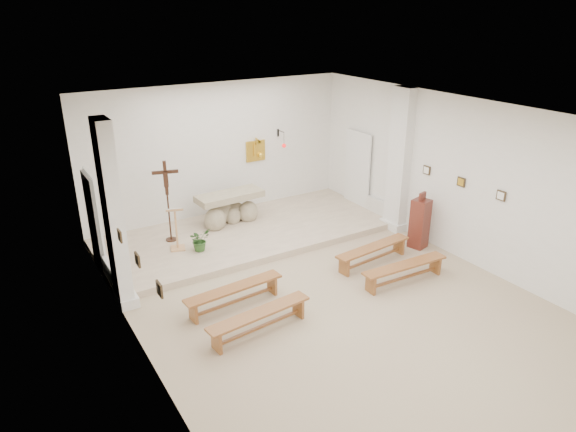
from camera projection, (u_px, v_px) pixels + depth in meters
ground at (332, 301)px, 9.74m from camera, size 7.00×10.00×0.00m
wall_left at (140, 264)px, 7.39m from camera, size 0.02×10.00×3.50m
wall_right at (470, 183)px, 10.76m from camera, size 0.02×10.00×3.50m
wall_back at (218, 152)px, 13.01m from camera, size 7.00×0.02×3.50m
ceiling at (339, 118)px, 8.42m from camera, size 7.00×10.00×0.02m
sanctuary_platform at (247, 233)px, 12.47m from camera, size 6.98×3.00×0.15m
pilaster_left at (113, 217)px, 9.02m from camera, size 0.26×0.55×3.50m
pilaster_right at (399, 161)px, 12.28m from camera, size 0.26×0.55×3.50m
gold_wall_relief at (256, 151)px, 13.53m from camera, size 0.55×0.04×0.55m
sanctuary_lamp at (283, 144)px, 13.61m from camera, size 0.11×0.36×0.44m
station_frame_left_front at (159, 289)px, 6.78m from camera, size 0.03×0.20×0.20m
station_frame_left_mid at (138, 260)px, 7.57m from camera, size 0.03×0.20×0.20m
station_frame_left_rear at (120, 236)px, 8.35m from camera, size 0.03×0.20×0.20m
station_frame_right_front at (501, 196)px, 10.13m from camera, size 0.03×0.20×0.20m
station_frame_right_mid at (461, 182)px, 10.92m from camera, size 0.03×0.20×0.20m
station_frame_right_rear at (427, 170)px, 11.71m from camera, size 0.03×0.20×0.20m
radiator_left at (111, 275)px, 10.11m from camera, size 0.10×0.85×0.52m
radiator_right at (378, 209)px, 13.42m from camera, size 0.10×0.85×0.52m
altar at (230, 210)px, 12.77m from camera, size 1.70×0.79×0.86m
lectern at (176, 228)px, 11.29m from camera, size 0.44×0.40×1.04m
crucifix_stand at (167, 196)px, 11.50m from camera, size 0.57×0.25×1.91m
potted_plant at (200, 240)px, 11.34m from camera, size 0.56×0.53×0.51m
donation_pedestal at (420, 223)px, 11.72m from camera, size 0.44×0.44×1.34m
bench_left_front at (234, 292)px, 9.45m from camera, size 1.96×0.46×0.41m
bench_right_front at (373, 250)px, 11.05m from camera, size 1.97×0.50×0.41m
bench_left_second at (259, 317)px, 8.68m from camera, size 1.97×0.51×0.41m
bench_right_second at (405, 269)px, 10.28m from camera, size 1.96×0.40×0.41m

